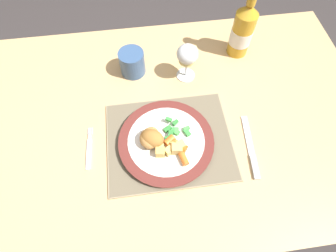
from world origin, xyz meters
The scene contains 13 objects.
ground_plane centered at (0.00, 0.00, 0.00)m, with size 6.00×6.00×0.00m, color #383333.
dining_table centered at (0.00, 0.00, 0.65)m, with size 1.43×0.84×0.74m.
placemat centered at (0.05, -0.09, 0.74)m, with size 0.37×0.30×0.01m.
dinner_plate centered at (0.04, -0.09, 0.76)m, with size 0.28×0.28×0.02m.
breaded_croquettes centered at (-0.01, -0.09, 0.79)m, with size 0.08×0.09×0.05m.
green_beans_pile centered at (0.07, -0.07, 0.77)m, with size 0.08×0.09×0.02m.
glazed_carrots centered at (0.07, -0.13, 0.78)m, with size 0.07×0.10×0.02m.
fork centered at (-0.19, -0.09, 0.74)m, with size 0.02×0.14×0.01m.
table_knife centered at (0.28, -0.15, 0.74)m, with size 0.04×0.20×0.01m.
wine_glass centered at (0.14, 0.16, 0.83)m, with size 0.07×0.07×0.13m.
bottle centered at (0.34, 0.24, 0.84)m, with size 0.07×0.07×0.26m.
roast_potatoes centered at (0.05, -0.13, 0.78)m, with size 0.09×0.04×0.03m.
drinking_cup centered at (-0.04, 0.20, 0.78)m, with size 0.08×0.08×0.08m.
Camera 1 is at (0.00, -0.42, 1.44)m, focal length 28.00 mm.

